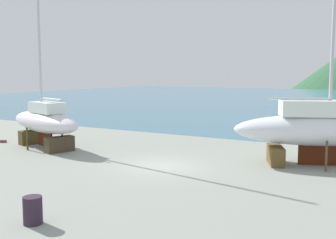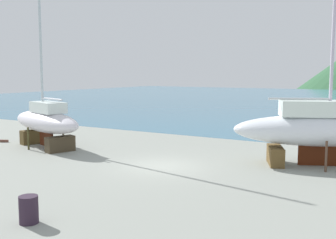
% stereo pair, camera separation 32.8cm
% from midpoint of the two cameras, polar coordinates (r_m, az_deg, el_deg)
% --- Properties ---
extents(ground_plane, '(54.77, 54.77, 0.00)m').
position_cam_midpoint_polar(ground_plane, '(18.63, -6.64, -8.66)').
color(ground_plane, gray).
extents(sailboat_small_center, '(8.01, 4.47, 13.53)m').
position_cam_midpoint_polar(sailboat_small_center, '(27.75, -16.18, -0.19)').
color(sailboat_small_center, '#503F21').
rests_on(sailboat_small_center, ground).
extents(sailboat_far_slipway, '(9.20, 5.94, 13.94)m').
position_cam_midpoint_polar(sailboat_far_slipway, '(22.91, 20.56, -1.28)').
color(sailboat_far_slipway, brown).
rests_on(sailboat_far_slipway, ground).
extents(worker, '(0.43, 0.50, 1.72)m').
position_cam_midpoint_polar(worker, '(32.75, -16.69, -0.71)').
color(worker, '#214F89').
rests_on(worker, ground).
extents(barrel_tar_black, '(0.70, 0.70, 0.91)m').
position_cam_midpoint_polar(barrel_tar_black, '(14.33, -18.05, -11.75)').
color(barrel_tar_black, '#2F2131').
rests_on(barrel_tar_black, ground).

